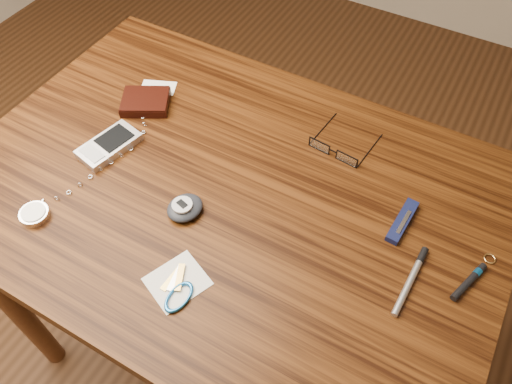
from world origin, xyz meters
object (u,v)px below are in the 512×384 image
wallet_and_card (146,101)px  eyeglasses (335,151)px  pocket_watch (41,209)px  notepad_keys (178,289)px  desk (229,219)px  pedometer (185,208)px  silver_pen (413,275)px  pocket_knife (402,221)px  pda_phone (109,145)px

wallet_and_card → eyeglasses: eyeglasses is taller
pocket_watch → notepad_keys: (0.30, -0.01, -0.00)m
desk → pedometer: pedometer is taller
wallet_and_card → silver_pen: bearing=-10.7°
notepad_keys → pocket_knife: bearing=48.3°
desk → pda_phone: bearing=-173.5°
pocket_knife → silver_pen: (0.05, -0.09, -0.00)m
pda_phone → pocket_watch: bearing=-92.3°
notepad_keys → eyeglasses: bearing=76.0°
desk → pedometer: 0.15m
silver_pen → wallet_and_card: bearing=169.3°
wallet_and_card → notepad_keys: size_ratio=1.36×
eyeglasses → pedometer: bearing=-124.2°
pocket_watch → pda_phone: bearing=87.7°
pedometer → notepad_keys: pedometer is taller
pedometer → notepad_keys: (0.08, -0.13, -0.01)m
pda_phone → silver_pen: 0.61m
eyeglasses → pocket_watch: bearing=-136.3°
pocket_knife → silver_pen: pocket_knife is taller
pocket_watch → notepad_keys: size_ratio=3.44×
pocket_watch → silver_pen: (0.61, 0.20, -0.00)m
wallet_and_card → pocket_knife: 0.57m
eyeglasses → pda_phone: size_ratio=0.93×
wallet_and_card → pocket_watch: size_ratio=0.39×
eyeglasses → pocket_watch: size_ratio=0.31×
pda_phone → notepad_keys: (0.29, -0.19, -0.01)m
desk → pocket_watch: bearing=-141.3°
desk → wallet_and_card: 0.31m
wallet_and_card → desk: bearing=-21.9°
pda_phone → desk: bearing=6.5°
pda_phone → pocket_knife: pda_phone is taller
wallet_and_card → pocket_knife: wallet_and_card is taller
desk → silver_pen: 0.37m
eyeglasses → silver_pen: bearing=-39.9°
notepad_keys → silver_pen: bearing=33.0°
desk → notepad_keys: 0.24m
eyeglasses → pocket_knife: size_ratio=1.21×
pedometer → pda_phone: bearing=165.9°
pedometer → notepad_keys: 0.15m
pocket_watch → pedometer: 0.25m
eyeglasses → pocket_watch: 0.55m
desk → pocket_watch: size_ratio=2.60×
eyeglasses → silver_pen: eyeglasses is taller
eyeglasses → pda_phone: 0.44m
pda_phone → pedometer: bearing=-14.1°
pocket_watch → silver_pen: pocket_watch is taller
notepad_keys → pocket_knife: size_ratio=1.13×
wallet_and_card → eyeglasses: (0.40, 0.07, 0.00)m
notepad_keys → pda_phone: bearing=147.5°
pocket_watch → pedometer: (0.22, 0.12, 0.01)m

